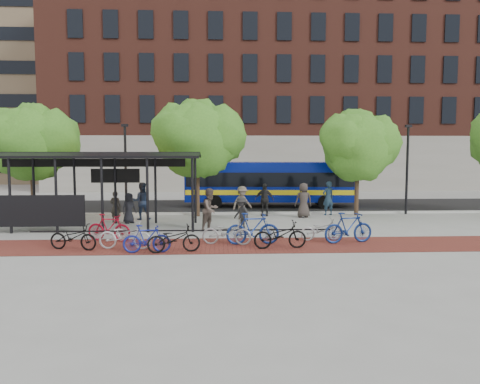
{
  "coord_description": "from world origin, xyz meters",
  "views": [
    {
      "loc": [
        -1.87,
        -22.74,
        3.63
      ],
      "look_at": [
        -0.76,
        0.41,
        1.6
      ],
      "focal_mm": 35.0,
      "sensor_mm": 36.0,
      "label": 1
    }
  ],
  "objects_px": {
    "bike_0": "(73,237)",
    "bike_6": "(227,232)",
    "pedestrian_1": "(115,207)",
    "bike_7": "(253,229)",
    "bus_shelter": "(84,165)",
    "bike_4": "(174,239)",
    "pedestrian_0": "(129,208)",
    "pedestrian_8": "(210,209)",
    "tree_c": "(359,144)",
    "pedestrian_2": "(142,201)",
    "pedestrian_7": "(328,198)",
    "tree_b": "(199,136)",
    "bike_1": "(109,228)",
    "bus": "(269,181)",
    "bike_11": "(348,228)",
    "lamp_post_right": "(407,167)",
    "bike_2": "(125,235)",
    "pedestrian_4": "(264,200)",
    "lamp_post_left": "(126,167)",
    "pedestrian_6": "(304,200)",
    "bike_10": "(321,229)",
    "pedestrian_3": "(242,203)",
    "tree_a": "(33,140)",
    "bike_8": "(280,235)",
    "pedestrian_9": "(242,214)",
    "bike_3": "(147,239)"
  },
  "relations": [
    {
      "from": "bike_7",
      "to": "pedestrian_8",
      "type": "relative_size",
      "value": 1.07
    },
    {
      "from": "bike_3",
      "to": "bike_4",
      "type": "distance_m",
      "value": 0.96
    },
    {
      "from": "tree_c",
      "to": "pedestrian_0",
      "type": "relative_size",
      "value": 3.85
    },
    {
      "from": "tree_a",
      "to": "pedestrian_8",
      "type": "distance_m",
      "value": 11.32
    },
    {
      "from": "tree_c",
      "to": "bike_8",
      "type": "bearing_deg",
      "value": -122.15
    },
    {
      "from": "bike_1",
      "to": "pedestrian_0",
      "type": "bearing_deg",
      "value": 15.06
    },
    {
      "from": "bus_shelter",
      "to": "bike_4",
      "type": "bearing_deg",
      "value": -50.36
    },
    {
      "from": "tree_c",
      "to": "pedestrian_8",
      "type": "bearing_deg",
      "value": -149.7
    },
    {
      "from": "bus",
      "to": "bike_0",
      "type": "height_order",
      "value": "bus"
    },
    {
      "from": "pedestrian_1",
      "to": "pedestrian_4",
      "type": "height_order",
      "value": "pedestrian_4"
    },
    {
      "from": "pedestrian_7",
      "to": "pedestrian_8",
      "type": "relative_size",
      "value": 0.99
    },
    {
      "from": "bike_3",
      "to": "pedestrian_6",
      "type": "distance_m",
      "value": 11.28
    },
    {
      "from": "tree_b",
      "to": "pedestrian_0",
      "type": "distance_m",
      "value": 5.62
    },
    {
      "from": "pedestrian_3",
      "to": "pedestrian_9",
      "type": "bearing_deg",
      "value": -122.98
    },
    {
      "from": "pedestrian_4",
      "to": "pedestrian_2",
      "type": "bearing_deg",
      "value": -156.48
    },
    {
      "from": "lamp_post_left",
      "to": "pedestrian_1",
      "type": "distance_m",
      "value": 3.09
    },
    {
      "from": "pedestrian_2",
      "to": "pedestrian_7",
      "type": "bearing_deg",
      "value": 178.63
    },
    {
      "from": "pedestrian_0",
      "to": "pedestrian_1",
      "type": "bearing_deg",
      "value": 114.52
    },
    {
      "from": "bike_10",
      "to": "pedestrian_7",
      "type": "distance_m",
      "value": 7.79
    },
    {
      "from": "tree_b",
      "to": "bike_4",
      "type": "bearing_deg",
      "value": -93.3
    },
    {
      "from": "bike_4",
      "to": "pedestrian_7",
      "type": "distance_m",
      "value": 12.36
    },
    {
      "from": "lamp_post_left",
      "to": "pedestrian_2",
      "type": "height_order",
      "value": "lamp_post_left"
    },
    {
      "from": "bike_11",
      "to": "pedestrian_7",
      "type": "height_order",
      "value": "pedestrian_7"
    },
    {
      "from": "lamp_post_left",
      "to": "bike_3",
      "type": "bearing_deg",
      "value": -75.11
    },
    {
      "from": "bike_3",
      "to": "pedestrian_1",
      "type": "xyz_separation_m",
      "value": [
        -2.68,
        7.37,
        0.29
      ]
    },
    {
      "from": "lamp_post_right",
      "to": "tree_b",
      "type": "bearing_deg",
      "value": -178.8
    },
    {
      "from": "lamp_post_right",
      "to": "bike_2",
      "type": "xyz_separation_m",
      "value": [
        -14.31,
        -9.08,
        -2.23
      ]
    },
    {
      "from": "lamp_post_right",
      "to": "pedestrian_0",
      "type": "relative_size",
      "value": 3.33
    },
    {
      "from": "pedestrian_0",
      "to": "pedestrian_8",
      "type": "height_order",
      "value": "pedestrian_8"
    },
    {
      "from": "tree_c",
      "to": "pedestrian_0",
      "type": "height_order",
      "value": "tree_c"
    },
    {
      "from": "pedestrian_1",
      "to": "bike_0",
      "type": "bearing_deg",
      "value": 98.83
    },
    {
      "from": "pedestrian_0",
      "to": "pedestrian_8",
      "type": "distance_m",
      "value": 4.78
    },
    {
      "from": "bike_0",
      "to": "pedestrian_9",
      "type": "relative_size",
      "value": 1.2
    },
    {
      "from": "tree_c",
      "to": "pedestrian_1",
      "type": "bearing_deg",
      "value": -170.77
    },
    {
      "from": "tree_b",
      "to": "pedestrian_4",
      "type": "relative_size",
      "value": 3.54
    },
    {
      "from": "tree_c",
      "to": "bike_3",
      "type": "distance_m",
      "value": 14.6
    },
    {
      "from": "pedestrian_1",
      "to": "bike_7",
      "type": "bearing_deg",
      "value": 147.09
    },
    {
      "from": "bike_4",
      "to": "pedestrian_7",
      "type": "xyz_separation_m",
      "value": [
        7.85,
        9.53,
        0.46
      ]
    },
    {
      "from": "pedestrian_3",
      "to": "tree_a",
      "type": "bearing_deg",
      "value": 143.18
    },
    {
      "from": "bike_4",
      "to": "pedestrian_0",
      "type": "xyz_separation_m",
      "value": [
        -2.9,
        7.02,
        0.27
      ]
    },
    {
      "from": "tree_b",
      "to": "lamp_post_left",
      "type": "height_order",
      "value": "tree_b"
    },
    {
      "from": "pedestrian_7",
      "to": "bike_2",
      "type": "bearing_deg",
      "value": 23.89
    },
    {
      "from": "bike_8",
      "to": "bike_11",
      "type": "xyz_separation_m",
      "value": [
        2.84,
        0.92,
        0.09
      ]
    },
    {
      "from": "tree_b",
      "to": "bike_10",
      "type": "distance_m",
      "value": 9.94
    },
    {
      "from": "pedestrian_6",
      "to": "bike_10",
      "type": "bearing_deg",
      "value": 80.0
    },
    {
      "from": "bus",
      "to": "bike_11",
      "type": "relative_size",
      "value": 5.33
    },
    {
      "from": "tree_c",
      "to": "pedestrian_9",
      "type": "bearing_deg",
      "value": -144.79
    },
    {
      "from": "bike_0",
      "to": "bike_6",
      "type": "distance_m",
      "value": 5.7
    },
    {
      "from": "bike_11",
      "to": "bike_1",
      "type": "bearing_deg",
      "value": 72.91
    },
    {
      "from": "pedestrian_0",
      "to": "bike_7",
      "type": "bearing_deg",
      "value": -86.42
    }
  ]
}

